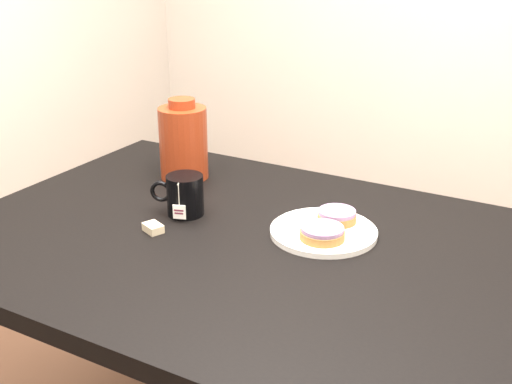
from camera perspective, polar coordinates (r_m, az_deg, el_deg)
table at (r=1.40m, az=1.17°, el=-7.67°), size 1.40×0.90×0.75m
plate at (r=1.40m, az=6.02°, el=-3.45°), size 0.23×0.23×0.02m
bagel_back at (r=1.44m, az=7.20°, el=-2.12°), size 0.12×0.12×0.03m
bagel_front at (r=1.35m, az=5.91°, el=-3.63°), size 0.10×0.10×0.03m
mug at (r=1.49m, az=-6.40°, el=-0.24°), size 0.14×0.11×0.10m
teabag_pouch at (r=1.43m, az=-9.13°, el=-3.17°), size 0.05×0.05×0.02m
bagel_package at (r=1.70m, az=-6.47°, el=4.47°), size 0.13×0.13×0.21m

